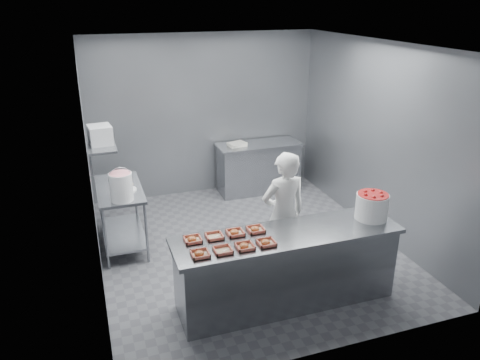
{
  "coord_description": "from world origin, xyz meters",
  "views": [
    {
      "loc": [
        -1.99,
        -5.53,
        3.35
      ],
      "look_at": [
        -0.17,
        -0.2,
        1.12
      ],
      "focal_mm": 35.0,
      "sensor_mm": 36.0,
      "label": 1
    }
  ],
  "objects_px": {
    "tray_0": "(200,254)",
    "worker": "(283,215)",
    "service_counter": "(286,268)",
    "glaze_bucket": "(121,186)",
    "tray_3": "(266,243)",
    "tray_4": "(193,239)",
    "tray_5": "(214,236)",
    "strawberry_tub": "(372,205)",
    "prep_table": "(121,208)",
    "tray_2": "(245,246)",
    "tray_6": "(235,233)",
    "back_counter": "(258,167)",
    "tray_1": "(223,250)",
    "appliance": "(100,135)",
    "tray_7": "(256,229)"
  },
  "relations": [
    {
      "from": "tray_6",
      "to": "tray_4",
      "type": "bearing_deg",
      "value": 180.0
    },
    {
      "from": "tray_6",
      "to": "tray_2",
      "type": "bearing_deg",
      "value": -90.0
    },
    {
      "from": "tray_5",
      "to": "worker",
      "type": "relative_size",
      "value": 0.11
    },
    {
      "from": "tray_6",
      "to": "appliance",
      "type": "relative_size",
      "value": 0.58
    },
    {
      "from": "tray_5",
      "to": "glaze_bucket",
      "type": "distance_m",
      "value": 1.6
    },
    {
      "from": "tray_6",
      "to": "tray_1",
      "type": "bearing_deg",
      "value": -126.72
    },
    {
      "from": "tray_6",
      "to": "strawberry_tub",
      "type": "bearing_deg",
      "value": -4.65
    },
    {
      "from": "back_counter",
      "to": "glaze_bucket",
      "type": "distance_m",
      "value": 3.15
    },
    {
      "from": "service_counter",
      "to": "tray_0",
      "type": "bearing_deg",
      "value": -171.35
    },
    {
      "from": "service_counter",
      "to": "tray_2",
      "type": "xyz_separation_m",
      "value": [
        -0.56,
        -0.16,
        0.47
      ]
    },
    {
      "from": "back_counter",
      "to": "tray_6",
      "type": "relative_size",
      "value": 8.01
    },
    {
      "from": "tray_0",
      "to": "tray_3",
      "type": "relative_size",
      "value": 1.0
    },
    {
      "from": "tray_4",
      "to": "worker",
      "type": "bearing_deg",
      "value": 19.35
    },
    {
      "from": "tray_2",
      "to": "tray_3",
      "type": "distance_m",
      "value": 0.24
    },
    {
      "from": "tray_3",
      "to": "tray_4",
      "type": "bearing_deg",
      "value": 156.19
    },
    {
      "from": "tray_2",
      "to": "tray_4",
      "type": "height_order",
      "value": "same"
    },
    {
      "from": "service_counter",
      "to": "glaze_bucket",
      "type": "distance_m",
      "value": 2.32
    },
    {
      "from": "prep_table",
      "to": "appliance",
      "type": "height_order",
      "value": "appliance"
    },
    {
      "from": "worker",
      "to": "glaze_bucket",
      "type": "bearing_deg",
      "value": -30.94
    },
    {
      "from": "tray_5",
      "to": "tray_7",
      "type": "bearing_deg",
      "value": -0.0
    },
    {
      "from": "tray_6",
      "to": "strawberry_tub",
      "type": "distance_m",
      "value": 1.66
    },
    {
      "from": "back_counter",
      "to": "tray_2",
      "type": "distance_m",
      "value": 3.74
    },
    {
      "from": "prep_table",
      "to": "tray_3",
      "type": "xyz_separation_m",
      "value": [
        1.33,
        -2.11,
        0.33
      ]
    },
    {
      "from": "glaze_bucket",
      "to": "appliance",
      "type": "height_order",
      "value": "appliance"
    },
    {
      "from": "back_counter",
      "to": "tray_5",
      "type": "relative_size",
      "value": 8.01
    },
    {
      "from": "service_counter",
      "to": "glaze_bucket",
      "type": "xyz_separation_m",
      "value": [
        -1.65,
        1.51,
        0.64
      ]
    },
    {
      "from": "tray_4",
      "to": "tray_5",
      "type": "distance_m",
      "value": 0.24
    },
    {
      "from": "tray_0",
      "to": "tray_4",
      "type": "distance_m",
      "value": 0.32
    },
    {
      "from": "tray_5",
      "to": "strawberry_tub",
      "type": "distance_m",
      "value": 1.89
    },
    {
      "from": "strawberry_tub",
      "to": "glaze_bucket",
      "type": "relative_size",
      "value": 0.84
    },
    {
      "from": "worker",
      "to": "tray_7",
      "type": "bearing_deg",
      "value": 34.58
    },
    {
      "from": "prep_table",
      "to": "glaze_bucket",
      "type": "bearing_deg",
      "value": -89.46
    },
    {
      "from": "prep_table",
      "to": "tray_4",
      "type": "distance_m",
      "value": 1.92
    },
    {
      "from": "tray_0",
      "to": "tray_1",
      "type": "bearing_deg",
      "value": 0.0
    },
    {
      "from": "tray_0",
      "to": "worker",
      "type": "xyz_separation_m",
      "value": [
        1.26,
        0.76,
        -0.11
      ]
    },
    {
      "from": "tray_2",
      "to": "tray_7",
      "type": "height_order",
      "value": "same"
    },
    {
      "from": "service_counter",
      "to": "worker",
      "type": "xyz_separation_m",
      "value": [
        0.21,
        0.6,
        0.36
      ]
    },
    {
      "from": "back_counter",
      "to": "tray_3",
      "type": "distance_m",
      "value": 3.65
    },
    {
      "from": "tray_1",
      "to": "appliance",
      "type": "height_order",
      "value": "appliance"
    },
    {
      "from": "strawberry_tub",
      "to": "glaze_bucket",
      "type": "distance_m",
      "value": 3.1
    },
    {
      "from": "prep_table",
      "to": "tray_2",
      "type": "relative_size",
      "value": 6.4
    },
    {
      "from": "prep_table",
      "to": "tray_6",
      "type": "relative_size",
      "value": 6.4
    },
    {
      "from": "tray_2",
      "to": "tray_5",
      "type": "distance_m",
      "value": 0.4
    },
    {
      "from": "tray_2",
      "to": "tray_3",
      "type": "relative_size",
      "value": 1.0
    },
    {
      "from": "tray_7",
      "to": "worker",
      "type": "bearing_deg",
      "value": 39.43
    },
    {
      "from": "tray_2",
      "to": "tray_5",
      "type": "relative_size",
      "value": 1.0
    },
    {
      "from": "strawberry_tub",
      "to": "appliance",
      "type": "bearing_deg",
      "value": 147.3
    },
    {
      "from": "tray_0",
      "to": "tray_2",
      "type": "distance_m",
      "value": 0.48
    },
    {
      "from": "tray_3",
      "to": "worker",
      "type": "relative_size",
      "value": 0.11
    },
    {
      "from": "prep_table",
      "to": "strawberry_tub",
      "type": "bearing_deg",
      "value": -35.19
    }
  ]
}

